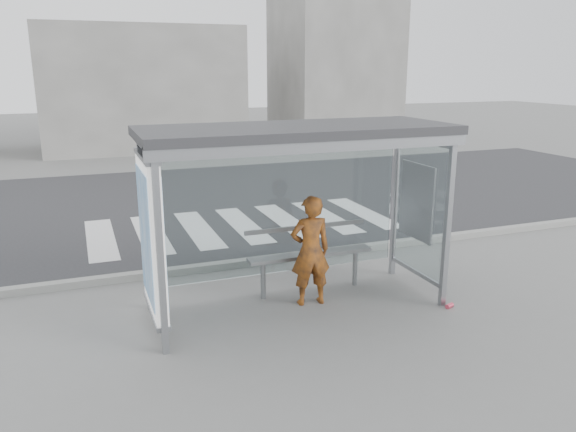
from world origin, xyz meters
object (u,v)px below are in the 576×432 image
(bus_shelter, at_px, (271,173))
(person, at_px, (310,251))
(bench, at_px, (310,254))
(soda_can, at_px, (450,306))

(bus_shelter, xyz_separation_m, person, (0.60, -0.00, -1.17))
(bus_shelter, distance_m, bench, 1.65)
(person, relative_size, soda_can, 12.96)
(bench, bearing_deg, bus_shelter, -150.85)
(bench, relative_size, soda_can, 15.75)
(person, xyz_separation_m, soda_can, (1.82, -0.88, -0.78))
(soda_can, bearing_deg, person, 154.20)
(bench, distance_m, soda_can, 2.18)
(bus_shelter, bearing_deg, soda_can, -20.10)
(bus_shelter, height_order, person, bus_shelter)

